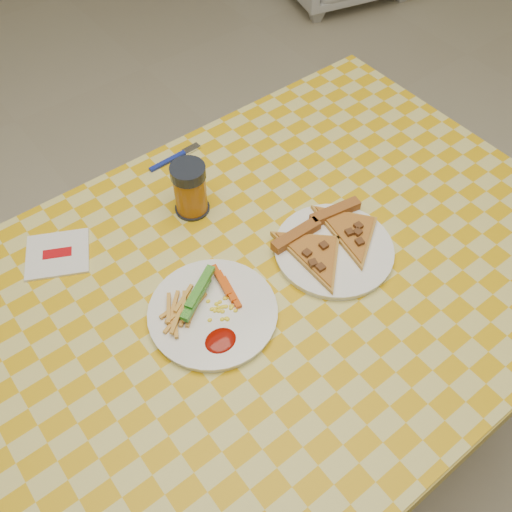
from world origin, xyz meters
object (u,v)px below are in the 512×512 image
at_px(plate_right, 334,251).
at_px(table, 266,301).
at_px(plate_left, 213,314).
at_px(drink_glass, 190,189).

bearing_deg(plate_right, table, 168.62).
xyz_separation_m(plate_left, plate_right, (0.27, -0.03, 0.00)).
height_order(table, drink_glass, drink_glass).
relative_size(plate_left, drink_glass, 1.95).
relative_size(table, plate_right, 5.64).
height_order(plate_left, plate_right, same).
bearing_deg(table, drink_glass, 92.51).
relative_size(plate_left, plate_right, 1.00).
relative_size(plate_right, drink_glass, 1.95).
relative_size(table, plate_left, 5.64).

